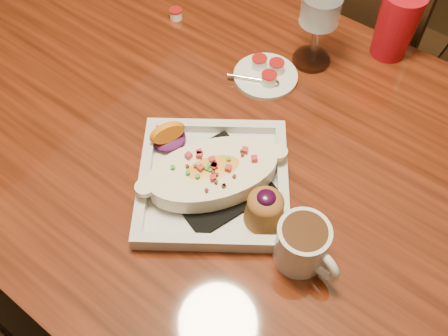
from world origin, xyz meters
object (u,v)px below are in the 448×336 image
Objects in this scene: coffee_mug at (303,244)px; goblet at (321,6)px; chair_far at (349,50)px; table at (213,159)px; red_tumbler at (396,25)px; saucer at (265,74)px; plate at (217,179)px.

goblet is at bearing 131.13° from coffee_mug.
chair_far is at bearing 98.11° from goblet.
goblet is at bearing 79.65° from table.
table is 0.46m from red_tumbler.
goblet is (0.05, 0.28, 0.24)m from table.
coffee_mug is at bearing -60.48° from goblet.
table is 11.33× the size of saucer.
table is 0.34m from coffee_mug.
table is 12.98× the size of coffee_mug.
table is 0.18m from plate.
chair_far is 0.85m from coffee_mug.
plate is at bearing -98.50° from red_tumbler.
goblet reaches higher than red_tumbler.
table is at bearing -90.60° from saucer.
plate is at bearing -47.59° from table.
coffee_mug is 0.54m from red_tumbler.
red_tumbler is (0.07, 0.50, 0.04)m from plate.
chair_far reaches higher than saucer.
goblet reaches higher than table.
saucer is 0.29m from red_tumbler.
goblet is 1.52× the size of saucer.
chair_far is 8.05× the size of coffee_mug.
saucer is at bearing 144.26° from coffee_mug.
table is 7.48× the size of goblet.
coffee_mug is at bearing 110.17° from chair_far.
chair_far reaches higher than plate.
table is at bearing 96.45° from plate.
chair_far is at bearing 61.16° from plate.
goblet reaches higher than plate.
chair_far reaches higher than coffee_mug.
goblet is at bearing 98.11° from chair_far.
goblet is (-0.04, 0.38, 0.11)m from plate.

